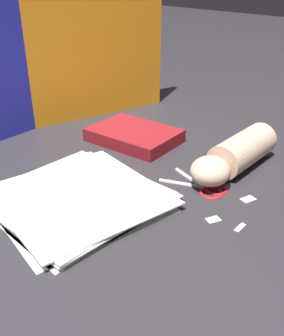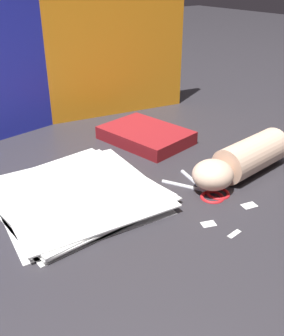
% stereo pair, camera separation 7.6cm
% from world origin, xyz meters
% --- Properties ---
extents(ground_plane, '(6.00, 6.00, 0.00)m').
position_xyz_m(ground_plane, '(0.00, 0.00, 0.00)').
color(ground_plane, '#2D2B30').
extents(backdrop_panel_center, '(0.51, 0.10, 0.52)m').
position_xyz_m(backdrop_panel_center, '(0.20, 0.44, 0.26)').
color(backdrop_panel_center, orange).
rests_on(backdrop_panel_center, ground_plane).
extents(paper_stack, '(0.32, 0.33, 0.02)m').
position_xyz_m(paper_stack, '(-0.11, 0.05, 0.01)').
color(paper_stack, white).
rests_on(paper_stack, ground_plane).
extents(book_closed, '(0.19, 0.24, 0.03)m').
position_xyz_m(book_closed, '(0.17, 0.20, 0.02)').
color(book_closed, maroon).
rests_on(book_closed, ground_plane).
extents(scissors, '(0.10, 0.15, 0.01)m').
position_xyz_m(scissors, '(0.12, -0.08, 0.00)').
color(scissors, silver).
rests_on(scissors, ground_plane).
extents(hand_forearm, '(0.28, 0.11, 0.08)m').
position_xyz_m(hand_forearm, '(0.23, -0.07, 0.04)').
color(hand_forearm, beige).
rests_on(hand_forearm, ground_plane).
extents(paper_scrap_near, '(0.03, 0.02, 0.00)m').
position_xyz_m(paper_scrap_near, '(0.15, -0.17, 0.00)').
color(paper_scrap_near, white).
rests_on(paper_scrap_near, ground_plane).
extents(paper_scrap_mid, '(0.03, 0.02, 0.00)m').
position_xyz_m(paper_scrap_mid, '(0.04, -0.16, 0.00)').
color(paper_scrap_mid, white).
rests_on(paper_scrap_mid, ground_plane).
extents(paper_scrap_far, '(0.03, 0.01, 0.00)m').
position_xyz_m(paper_scrap_far, '(0.06, -0.21, 0.00)').
color(paper_scrap_far, white).
rests_on(paper_scrap_far, ground_plane).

